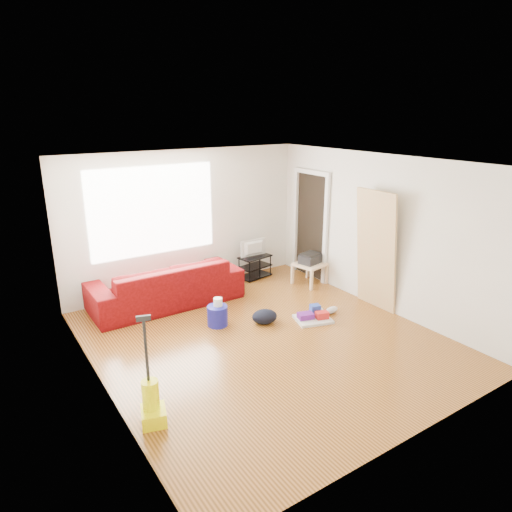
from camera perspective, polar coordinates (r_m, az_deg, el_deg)
room at (r=6.30m, az=0.91°, el=0.42°), size 4.51×5.01×2.51m
sofa at (r=7.92m, az=-11.01°, el=-5.88°), size 2.50×0.98×0.73m
tv_stand at (r=8.90m, az=-0.14°, el=-1.29°), size 0.68×0.47×0.43m
tv at (r=8.79m, az=-0.14°, el=0.98°), size 0.56×0.07×0.32m
side_table at (r=8.58m, az=6.74°, el=-1.30°), size 0.59×0.59×0.41m
printer at (r=8.53m, az=6.78°, el=-0.28°), size 0.43×0.36×0.20m
bucket at (r=7.07m, az=-4.81°, el=-8.59°), size 0.38×0.38×0.31m
toilet_paper at (r=7.00m, az=-4.75°, el=-6.92°), size 0.13×0.13×0.12m
cleaning_tray at (r=7.24m, az=7.16°, el=-7.50°), size 0.64×0.56×0.19m
backpack at (r=7.11m, az=1.07°, el=-8.36°), size 0.46×0.40×0.22m
sneakers at (r=7.46m, az=8.70°, el=-6.80°), size 0.48×0.26×0.11m
vacuum at (r=5.11m, az=-12.87°, el=-17.51°), size 0.32×0.35×1.20m
door_panel at (r=7.89m, az=14.22°, el=-6.18°), size 0.25×0.79×1.97m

